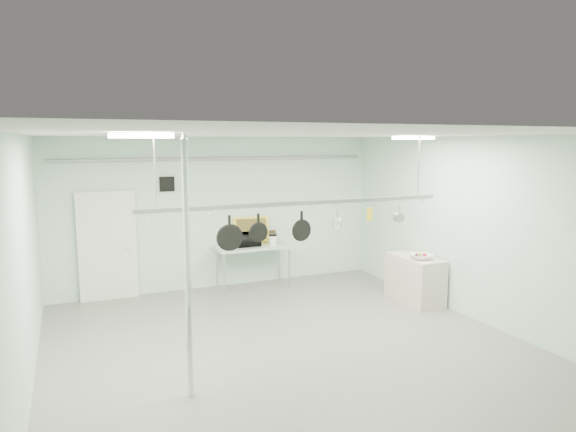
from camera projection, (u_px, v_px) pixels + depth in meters
name	position (u px, v px, depth m)	size (l,w,h in m)	color
floor	(297.00, 355.00, 7.53)	(8.00, 8.00, 0.00)	gray
ceiling	(297.00, 135.00, 7.07)	(7.00, 8.00, 0.02)	silver
back_wall	(220.00, 213.00, 10.92)	(7.00, 0.02, 3.20)	#AED1C2
right_wall	(485.00, 231.00, 8.67)	(0.02, 8.00, 3.20)	#AED1C2
door	(108.00, 247.00, 10.05)	(1.10, 0.10, 2.20)	silver
wall_vent	(167.00, 184.00, 10.38)	(0.30, 0.04, 0.30)	black
conduit_pipe	(220.00, 159.00, 10.68)	(0.07, 0.07, 6.60)	gray
chrome_pole	(188.00, 269.00, 6.09)	(0.08, 0.08, 3.20)	silver
prep_table	(253.00, 249.00, 10.91)	(1.60, 0.70, 0.91)	#A4C1B2
side_cabinet	(415.00, 279.00, 9.97)	(0.60, 1.20, 0.90)	beige
pot_rack	(301.00, 201.00, 7.56)	(4.80, 0.06, 1.00)	#B7B7BC
light_panel_left	(141.00, 136.00, 5.48)	(0.65, 0.30, 0.05)	white
light_panel_right	(413.00, 138.00, 8.56)	(0.65, 0.30, 0.05)	white
microwave	(248.00, 239.00, 10.86)	(0.51, 0.34, 0.28)	black
coffee_canister	(273.00, 241.00, 10.94)	(0.16, 0.16, 0.21)	white
painting_large	(251.00, 230.00, 11.16)	(0.78, 0.05, 0.58)	yellow
painting_small	(269.00, 236.00, 11.35)	(0.30, 0.04, 0.25)	#2F2210
fruit_bowl	(421.00, 257.00, 9.67)	(0.41, 0.41, 0.10)	white
skillet_left	(230.00, 233.00, 7.18)	(0.38, 0.06, 0.50)	black
skillet_mid	(258.00, 227.00, 7.34)	(0.29, 0.06, 0.39)	black
skillet_right	(302.00, 226.00, 7.61)	(0.33, 0.06, 0.46)	black
whisk	(337.00, 219.00, 7.84)	(0.16, 0.16, 0.32)	silver
grater	(370.00, 214.00, 8.06)	(0.09, 0.02, 0.23)	yellow
saucepan	(399.00, 214.00, 8.28)	(0.16, 0.10, 0.30)	#B6B6BB
fruit_cluster	(421.00, 255.00, 9.67)	(0.24, 0.24, 0.09)	maroon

